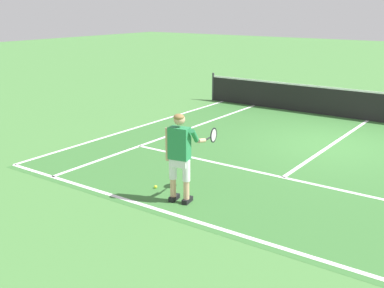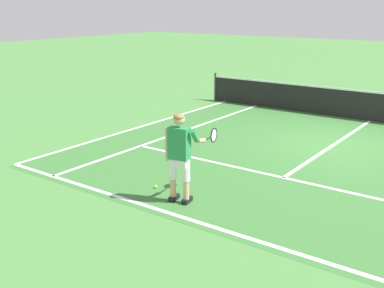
{
  "view_description": "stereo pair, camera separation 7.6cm",
  "coord_description": "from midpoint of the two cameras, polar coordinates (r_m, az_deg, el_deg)",
  "views": [
    {
      "loc": [
        3.92,
        -12.03,
        3.58
      ],
      "look_at": [
        -1.03,
        -5.03,
        1.05
      ],
      "focal_mm": 44.12,
      "sensor_mm": 36.0,
      "label": 1
    },
    {
      "loc": [
        3.98,
        -11.99,
        3.58
      ],
      "look_at": [
        -1.03,
        -5.03,
        1.05
      ],
      "focal_mm": 44.12,
      "sensor_mm": 36.0,
      "label": 2
    }
  ],
  "objects": [
    {
      "name": "tennis_ball_near_feet",
      "position": [
        9.65,
        -4.18,
        -5.17
      ],
      "size": [
        0.07,
        0.07,
        0.07
      ],
      "primitive_type": "sphere",
      "color": "#CCE02D",
      "rests_on": "ground"
    },
    {
      "name": "line_singles_left",
      "position": [
        13.87,
        -1.18,
        1.49
      ],
      "size": [
        0.1,
        9.26,
        0.01
      ],
      "primitive_type": "cube",
      "color": "white",
      "rests_on": "ground"
    },
    {
      "name": "tennis_net",
      "position": [
        16.12,
        21.0,
        4.32
      ],
      "size": [
        11.96,
        0.08,
        1.07
      ],
      "color": "#333338",
      "rests_on": "ground"
    },
    {
      "name": "tennis_player",
      "position": [
        8.67,
        -1.17,
        -0.95
      ],
      "size": [
        0.59,
        1.19,
        1.71
      ],
      "color": "black",
      "rests_on": "ground"
    },
    {
      "name": "court_inner_surface",
      "position": [
        11.95,
        14.8,
        -1.55
      ],
      "size": [
        10.98,
        9.66,
        0.0
      ],
      "primitive_type": "cube",
      "color": "#387033",
      "rests_on": "ground"
    },
    {
      "name": "line_baseline",
      "position": [
        8.08,
        2.48,
        -9.86
      ],
      "size": [
        10.98,
        0.1,
        0.01
      ],
      "primitive_type": "cube",
      "color": "white",
      "rests_on": "ground"
    },
    {
      "name": "line_centre_service",
      "position": [
        13.25,
        17.07,
        0.03
      ],
      "size": [
        0.1,
        6.4,
        0.01
      ],
      "primitive_type": "cube",
      "color": "white",
      "rests_on": "ground"
    },
    {
      "name": "line_service",
      "position": [
        10.4,
        11.21,
        -4.01
      ],
      "size": [
        8.23,
        0.1,
        0.01
      ],
      "primitive_type": "cube",
      "color": "white",
      "rests_on": "ground"
    },
    {
      "name": "line_doubles_left",
      "position": [
        14.71,
        -5.46,
        2.29
      ],
      "size": [
        0.1,
        9.26,
        0.01
      ],
      "primitive_type": "cube",
      "color": "white",
      "rests_on": "ground"
    },
    {
      "name": "ground_plane",
      "position": [
        13.14,
        16.91,
        -0.1
      ],
      "size": [
        80.0,
        80.0,
        0.0
      ],
      "primitive_type": "plane",
      "color": "#477F3D"
    }
  ]
}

